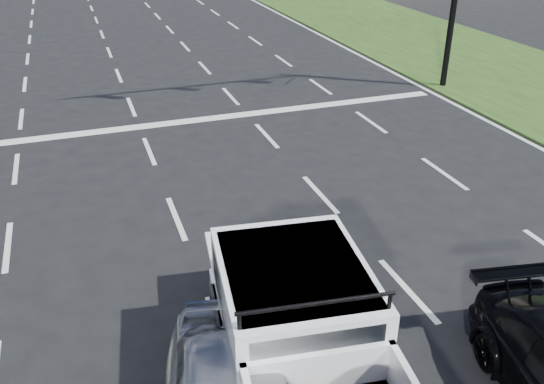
# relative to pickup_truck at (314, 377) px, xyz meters

# --- Properties ---
(ground) EXTENTS (160.00, 160.00, 0.00)m
(ground) POSITION_rel_pickup_truck_xyz_m (1.13, 2.31, -1.02)
(ground) COLOR black
(ground) RESTS_ON ground
(road_markings) EXTENTS (17.75, 60.00, 0.01)m
(road_markings) POSITION_rel_pickup_truck_xyz_m (1.13, 8.88, -1.01)
(road_markings) COLOR silver
(road_markings) RESTS_ON ground
(pickup_truck) EXTENTS (2.82, 6.06, 2.19)m
(pickup_truck) POSITION_rel_pickup_truck_xyz_m (0.00, 0.00, 0.00)
(pickup_truck) COLOR black
(pickup_truck) RESTS_ON ground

